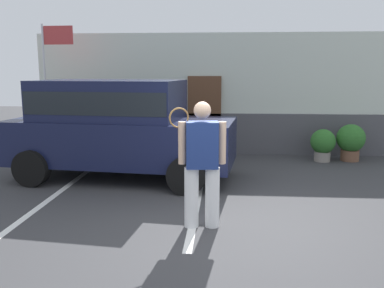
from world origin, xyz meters
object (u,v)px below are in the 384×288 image
tennis_player_man (202,163)px  flag_pole (51,68)px  potted_plant_secondary (351,141)px  potted_plant_by_porch (323,144)px  parked_suv (118,124)px

tennis_player_man → flag_pole: 6.17m
tennis_player_man → potted_plant_secondary: size_ratio=1.97×
potted_plant_by_porch → parked_suv: bearing=-157.3°
parked_suv → potted_plant_by_porch: size_ratio=5.90×
tennis_player_man → potted_plant_by_porch: tennis_player_man is taller
potted_plant_by_porch → potted_plant_secondary: size_ratio=0.88×
parked_suv → potted_plant_secondary: (5.40, 2.08, -0.63)m
tennis_player_man → potted_plant_by_porch: bearing=-126.3°
flag_pole → potted_plant_by_porch: bearing=1.3°
tennis_player_man → potted_plant_secondary: bearing=-131.6°
parked_suv → tennis_player_man: (1.90, -2.69, -0.19)m
tennis_player_man → potted_plant_by_porch: 5.44m
potted_plant_secondary → flag_pole: flag_pole is taller
parked_suv → potted_plant_by_porch: bearing=29.0°
potted_plant_by_porch → flag_pole: 7.05m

